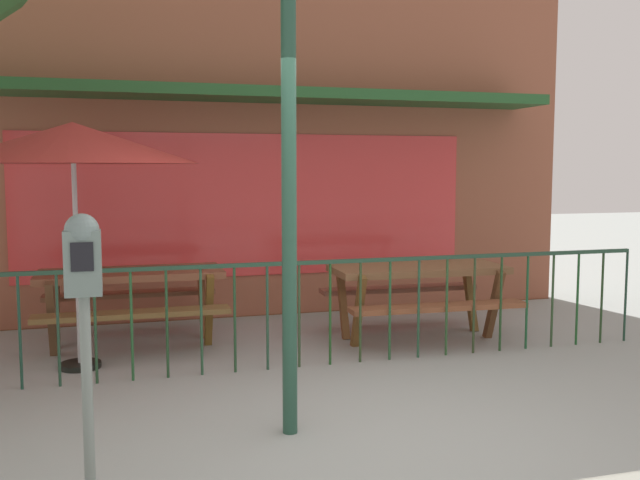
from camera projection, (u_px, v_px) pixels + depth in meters
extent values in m
plane|color=#949B96|center=(376.00, 449.00, 4.54)|extent=(40.00, 40.00, 0.00)
cube|color=#5B3319|center=(248.00, 312.00, 8.87)|extent=(8.33, 0.54, 0.01)
cube|color=#93513A|center=(245.00, 103.00, 8.61)|extent=(8.33, 0.50, 5.16)
cube|color=#D83838|center=(250.00, 205.00, 8.49)|extent=(5.41, 0.02, 1.70)
cube|color=#235428|center=(256.00, 94.00, 7.98)|extent=(7.08, 0.80, 0.12)
cube|color=#22412F|center=(299.00, 263.00, 6.32)|extent=(7.00, 0.04, 0.04)
cylinder|color=#1A3D2E|center=(20.00, 332.00, 5.72)|extent=(0.02, 0.02, 0.95)
cylinder|color=#213F2C|center=(58.00, 330.00, 5.80)|extent=(0.02, 0.02, 0.95)
cylinder|color=#214127|center=(95.00, 328.00, 5.88)|extent=(0.02, 0.02, 0.95)
cylinder|color=#215129|center=(132.00, 325.00, 5.96)|extent=(0.02, 0.02, 0.95)
cylinder|color=#1F4123|center=(167.00, 323.00, 6.04)|extent=(0.02, 0.02, 0.95)
cylinder|color=#25492F|center=(201.00, 321.00, 6.12)|extent=(0.02, 0.02, 0.95)
cylinder|color=#204226|center=(235.00, 319.00, 6.20)|extent=(0.02, 0.02, 0.95)
cylinder|color=#224531|center=(267.00, 317.00, 6.28)|extent=(0.02, 0.02, 0.95)
cylinder|color=#2A4026|center=(299.00, 315.00, 6.37)|extent=(0.02, 0.02, 0.95)
cylinder|color=#1F491E|center=(330.00, 313.00, 6.45)|extent=(0.02, 0.02, 0.95)
cylinder|color=#2C4021|center=(360.00, 312.00, 6.53)|extent=(0.02, 0.02, 0.95)
cylinder|color=#224E2B|center=(390.00, 310.00, 6.61)|extent=(0.02, 0.02, 0.95)
cylinder|color=#224931|center=(419.00, 308.00, 6.69)|extent=(0.02, 0.02, 0.95)
cylinder|color=#284B27|center=(447.00, 307.00, 6.77)|extent=(0.02, 0.02, 0.95)
cylinder|color=#2D3D22|center=(474.00, 305.00, 6.85)|extent=(0.02, 0.02, 0.95)
cylinder|color=#20401F|center=(501.00, 303.00, 6.93)|extent=(0.02, 0.02, 0.95)
cylinder|color=#1A4E2B|center=(527.00, 302.00, 7.01)|extent=(0.02, 0.02, 0.95)
cylinder|color=#2A4526|center=(552.00, 300.00, 7.10)|extent=(0.02, 0.02, 0.95)
cylinder|color=#1D5024|center=(577.00, 299.00, 7.18)|extent=(0.02, 0.02, 0.95)
cylinder|color=#233E1F|center=(602.00, 297.00, 7.26)|extent=(0.02, 0.02, 0.95)
cylinder|color=#1E3D2D|center=(626.00, 296.00, 7.34)|extent=(0.02, 0.02, 0.95)
cube|color=brown|center=(131.00, 274.00, 7.09)|extent=(1.80, 0.76, 0.07)
cube|color=brown|center=(133.00, 314.00, 6.59)|extent=(1.80, 0.26, 0.05)
cube|color=brown|center=(130.00, 294.00, 7.64)|extent=(1.80, 0.26, 0.05)
cube|color=brown|center=(52.00, 320.00, 6.65)|extent=(0.07, 0.35, 0.78)
cube|color=brown|center=(56.00, 309.00, 7.19)|extent=(0.07, 0.35, 0.78)
cube|color=brown|center=(209.00, 311.00, 7.06)|extent=(0.07, 0.35, 0.78)
cube|color=brown|center=(202.00, 301.00, 7.60)|extent=(0.07, 0.35, 0.78)
cube|color=brown|center=(418.00, 269.00, 7.42)|extent=(1.82, 0.82, 0.07)
cube|color=brown|center=(439.00, 307.00, 6.92)|extent=(1.81, 0.32, 0.05)
cube|color=brown|center=(399.00, 289.00, 7.98)|extent=(1.81, 0.32, 0.05)
cube|color=brown|center=(358.00, 313.00, 7.01)|extent=(0.08, 0.35, 0.78)
cube|color=brown|center=(343.00, 302.00, 7.55)|extent=(0.08, 0.35, 0.78)
cube|color=brown|center=(494.00, 305.00, 7.37)|extent=(0.08, 0.35, 0.78)
cube|color=brown|center=(470.00, 296.00, 7.91)|extent=(0.08, 0.35, 0.78)
cylinder|color=black|center=(81.00, 365.00, 6.38)|extent=(0.36, 0.36, 0.05)
cylinder|color=#AEAEAF|center=(77.00, 250.00, 6.27)|extent=(0.04, 0.04, 2.14)
cone|color=#B32E2B|center=(73.00, 143.00, 6.18)|extent=(2.17, 2.17, 0.36)
cylinder|color=slate|center=(88.00, 406.00, 3.63)|extent=(0.06, 0.06, 1.15)
cube|color=slate|center=(83.00, 263.00, 3.55)|extent=(0.18, 0.14, 0.33)
sphere|color=slate|center=(82.00, 230.00, 3.54)|extent=(0.17, 0.17, 0.17)
cube|color=black|center=(82.00, 257.00, 3.48)|extent=(0.11, 0.01, 0.14)
cylinder|color=#234837|center=(289.00, 158.00, 4.64)|extent=(0.10, 0.10, 3.72)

